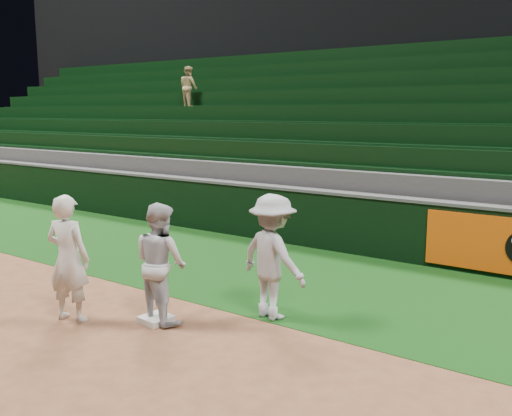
{
  "coord_description": "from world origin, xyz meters",
  "views": [
    {
      "loc": [
        5.22,
        -5.28,
        2.89
      ],
      "look_at": [
        -0.29,
        2.3,
        1.3
      ],
      "focal_mm": 40.0,
      "sensor_mm": 36.0,
      "label": 1
    }
  ],
  "objects": [
    {
      "name": "ground",
      "position": [
        0.0,
        0.0,
        0.0
      ],
      "size": [
        70.0,
        70.0,
        0.0
      ],
      "primitive_type": "plane",
      "color": "brown",
      "rests_on": "ground"
    },
    {
      "name": "first_base",
      "position": [
        -0.33,
        -0.0,
        0.04
      ],
      "size": [
        0.43,
        0.43,
        0.09
      ],
      "primitive_type": "cube",
      "rotation": [
        0.0,
        0.0,
        -0.11
      ],
      "color": "white",
      "rests_on": "ground"
    },
    {
      "name": "baserunner",
      "position": [
        -0.32,
        0.1,
        0.84
      ],
      "size": [
        0.92,
        0.77,
        1.67
      ],
      "primitive_type": "imported",
      "rotation": [
        0.0,
        0.0,
        2.95
      ],
      "color": "#ADAFB8",
      "rests_on": "ground"
    },
    {
      "name": "upper_deck",
      "position": [
        0.0,
        17.45,
        6.0
      ],
      "size": [
        40.0,
        12.0,
        12.0
      ],
      "primitive_type": "cube",
      "color": "black",
      "rests_on": "ground"
    },
    {
      "name": "stadium_seating",
      "position": [
        0.0,
        8.97,
        1.7
      ],
      "size": [
        36.0,
        5.95,
        4.94
      ],
      "color": "#343436",
      "rests_on": "ground"
    },
    {
      "name": "foul_grass",
      "position": [
        0.0,
        3.0,
        0.0
      ],
      "size": [
        36.0,
        4.2,
        0.01
      ],
      "primitive_type": "cube",
      "color": "black",
      "rests_on": "ground"
    },
    {
      "name": "base_coach",
      "position": [
        0.87,
        1.1,
        0.89
      ],
      "size": [
        1.25,
        0.87,
        1.76
      ],
      "primitive_type": "imported",
      "rotation": [
        0.0,
        0.0,
        2.94
      ],
      "color": "#9C9FA9",
      "rests_on": "foul_grass"
    },
    {
      "name": "field_wall",
      "position": [
        0.03,
        5.2,
        0.63
      ],
      "size": [
        36.0,
        0.45,
        1.25
      ],
      "color": "black",
      "rests_on": "ground"
    },
    {
      "name": "first_baseman",
      "position": [
        -1.36,
        -0.63,
        0.89
      ],
      "size": [
        0.74,
        0.59,
        1.78
      ],
      "primitive_type": "imported",
      "rotation": [
        0.0,
        0.0,
        3.43
      ],
      "color": "silver",
      "rests_on": "ground"
    }
  ]
}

